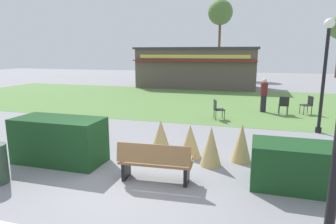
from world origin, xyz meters
The scene contains 17 objects.
ground_plane centered at (0.00, 0.00, 0.00)m, with size 80.00×80.00×0.00m, color gray.
lawn_patch centered at (0.00, 11.99, 0.00)m, with size 36.00×12.00×0.01m, color #5B8442.
park_bench centered at (0.64, 0.32, 0.48)m, with size 1.73×0.64×0.95m.
hedge_left centered at (-2.27, 0.80, 0.61)m, with size 2.42×1.10×1.23m, color #19421E.
hedge_right centered at (3.72, 0.95, 0.50)m, with size 1.91×1.10×0.99m, color #19421E.
ornamental_grass_behind_left centered at (1.06, 2.19, 0.47)m, with size 0.63×0.63×0.95m, color tan.
ornamental_grass_behind_right centered at (2.49, 2.23, 0.53)m, with size 0.55×0.55×1.06m, color tan.
ornamental_grass_behind_center centered at (0.20, 2.12, 0.52)m, with size 0.67×0.67×1.04m, color tan.
ornamental_grass_behind_far centered at (1.73, 1.70, 0.53)m, with size 0.57×0.57×1.07m, color tan.
lamppost_mid centered at (5.14, 6.09, 2.60)m, with size 0.36×0.36×4.13m.
food_kiosk centered at (-2.01, 19.30, 1.69)m, with size 10.11×4.40×3.37m.
cafe_chair_west centered at (4.16, 9.15, 0.53)m, with size 0.44×0.44×0.89m.
cafe_chair_east centered at (1.22, 7.22, 0.53)m, with size 0.56×0.56×0.89m.
cafe_chair_center centered at (5.30, 9.59, 0.53)m, with size 0.56×0.56×0.89m.
person_strolling centered at (3.24, 9.59, 0.86)m, with size 0.34×0.34×1.69m.
parked_car_west_slot centered at (-3.38, 26.00, 0.64)m, with size 4.29×2.24×1.20m.
tree_left_bg centered at (-1.36, 29.36, 7.31)m, with size 2.80×2.80×8.81m.
Camera 1 is at (2.71, -5.69, 2.95)m, focal length 31.31 mm.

